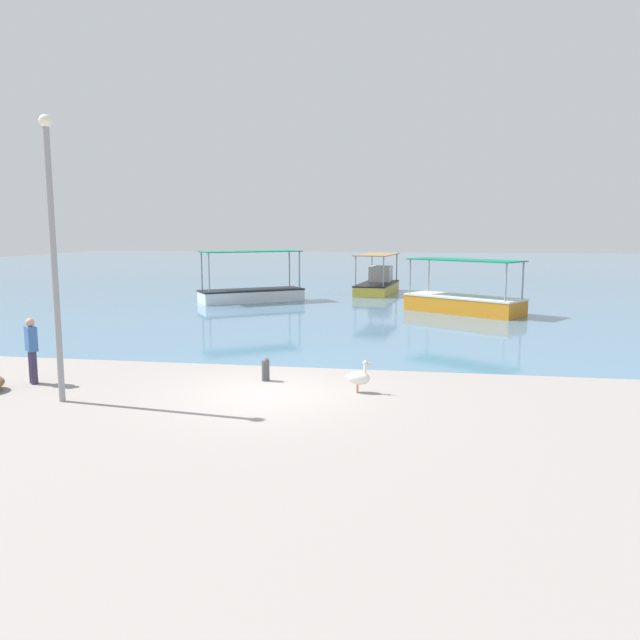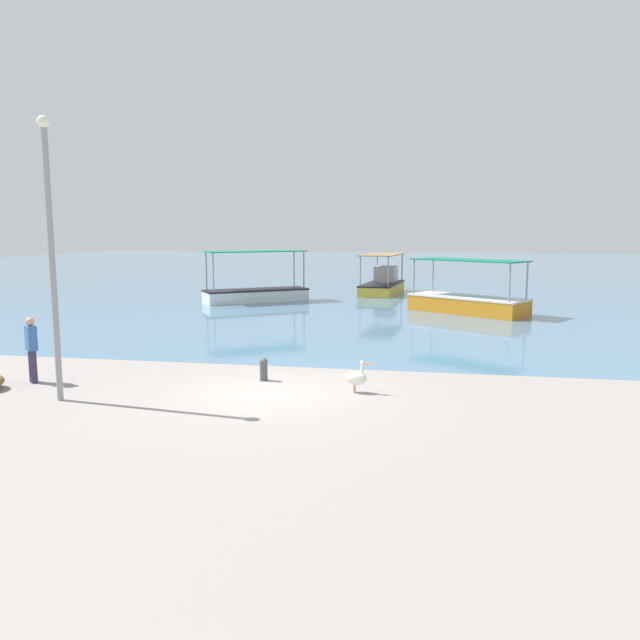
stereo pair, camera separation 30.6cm
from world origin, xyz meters
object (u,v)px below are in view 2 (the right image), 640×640
fishing_boat_far_right (467,301)px  fisherman_standing (32,348)px  mooring_bollard (264,368)px  lamp_post (51,246)px  pelican (356,377)px  fishing_boat_near_left (256,292)px  fishing_boat_far_left (383,283)px

fishing_boat_far_right → fisherman_standing: bearing=-126.6°
mooring_bollard → fishing_boat_far_right: bearing=67.8°
lamp_post → mooring_bollard: lamp_post is taller
fishing_boat_far_right → pelican: size_ratio=7.03×
fishing_boat_near_left → pelican: (7.70, -18.01, -0.16)m
lamp_post → fisherman_standing: (-1.65, 1.40, -2.64)m
fishing_boat_far_left → lamp_post: (-5.35, -25.70, 2.94)m
pelican → lamp_post: 7.59m
fishing_boat_far_right → fisherman_standing: fishing_boat_far_right is taller
lamp_post → mooring_bollard: 5.87m
pelican → mooring_bollard: pelican is taller
lamp_post → fisherman_standing: bearing=139.7°
pelican → mooring_bollard: 2.64m
fisherman_standing → fishing_boat_far_left: bearing=73.9°
fishing_boat_far_right → fishing_boat_far_left: (-4.66, 8.61, 0.05)m
fisherman_standing → fishing_boat_near_left: bearing=88.2°
fishing_boat_far_right → pelican: (-3.38, -15.22, -0.18)m
fishing_boat_far_right → mooring_bollard: (-5.89, -14.43, -0.23)m
fishing_boat_far_left → mooring_bollard: size_ratio=9.08×
lamp_post → mooring_bollard: (4.12, 2.67, -3.22)m
fishing_boat_near_left → fisherman_standing: size_ratio=3.30×
fishing_boat_far_left → fishing_boat_near_left: 8.66m
fishing_boat_far_left → pelican: size_ratio=6.82×
fishing_boat_far_left → fisherman_standing: 25.29m
fishing_boat_far_right → lamp_post: bearing=-120.4°
pelican → fishing_boat_far_right: bearing=77.5°
fishing_boat_near_left → fishing_boat_far_left: bearing=42.2°
fishing_boat_near_left → mooring_bollard: 17.98m
fisherman_standing → lamp_post: bearing=-40.3°
fishing_boat_far_left → lamp_post: lamp_post is taller
fishing_boat_near_left → fisherman_standing: (-0.59, -18.48, 0.37)m
fishing_boat_far_right → fishing_boat_near_left: bearing=165.9°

